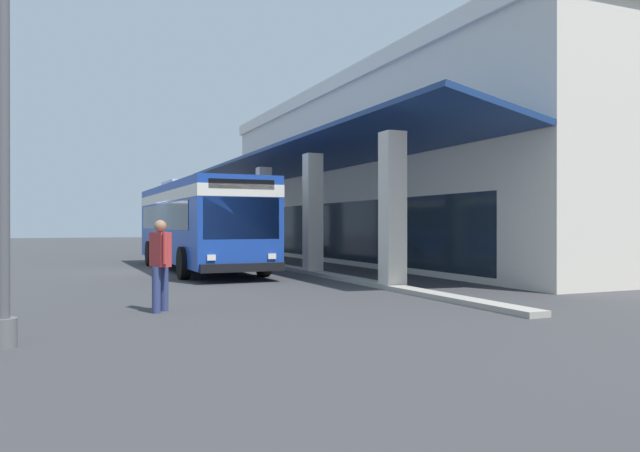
# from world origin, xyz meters

# --- Properties ---
(ground) EXTENTS (120.00, 120.00, 0.00)m
(ground) POSITION_xyz_m (0.00, 8.00, 0.00)
(ground) COLOR #38383A
(curb_strip) EXTENTS (32.54, 0.50, 0.12)m
(curb_strip) POSITION_xyz_m (-2.06, 5.11, 0.06)
(curb_strip) COLOR #9E998E
(curb_strip) RESTS_ON ground
(plaza_building) EXTENTS (27.42, 16.70, 8.02)m
(plaza_building) POSITION_xyz_m (-2.06, 14.74, 4.02)
(plaza_building) COLOR beige
(plaza_building) RESTS_ON ground
(transit_bus) EXTENTS (11.24, 2.94, 3.34)m
(transit_bus) POSITION_xyz_m (0.25, 1.94, 1.85)
(transit_bus) COLOR #193D9E
(transit_bus) RESTS_ON ground
(pedestrian) EXTENTS (0.70, 0.36, 1.76)m
(pedestrian) POSITION_xyz_m (10.73, -0.99, 1.00)
(pedestrian) COLOR navy
(pedestrian) RESTS_ON ground
(potted_palm) EXTENTS (1.72, 1.79, 2.94)m
(potted_palm) POSITION_xyz_m (-7.54, 6.15, 0.93)
(potted_palm) COLOR #4C4742
(potted_palm) RESTS_ON ground
(lot_light_pole) EXTENTS (0.60, 0.60, 7.60)m
(lot_light_pole) POSITION_xyz_m (13.35, -3.47, 4.07)
(lot_light_pole) COLOR #59595B
(lot_light_pole) RESTS_ON ground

